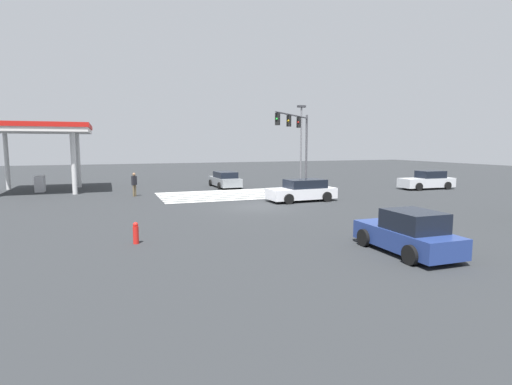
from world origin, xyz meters
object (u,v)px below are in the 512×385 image
object	(u,v)px
car_0	(427,181)
fire_hydrant	(136,233)
car_2	(302,191)
car_1	(225,180)
street_light_pole_a	(301,137)
car_3	(408,234)
traffic_signal_mast	(297,133)
pedestrian	(134,183)

from	to	relation	value
car_0	fire_hydrant	world-z (taller)	car_0
fire_hydrant	car_2	bearing A→B (deg)	-144.05
car_1	car_2	distance (m)	10.78
street_light_pole_a	fire_hydrant	size ratio (longest dim) A/B	8.86
car_3	fire_hydrant	xyz separation A→B (m)	(9.00, -4.83, -0.29)
traffic_signal_mast	car_0	world-z (taller)	traffic_signal_mast
car_0	car_1	xyz separation A→B (m)	(16.13, -7.62, -0.05)
car_3	street_light_pole_a	world-z (taller)	street_light_pole_a
car_0	pedestrian	world-z (taller)	pedestrian
traffic_signal_mast	pedestrian	world-z (taller)	traffic_signal_mast
car_0	pedestrian	size ratio (longest dim) A/B	2.77
car_2	pedestrian	world-z (taller)	pedestrian
car_2	car_1	bearing A→B (deg)	-78.77
car_2	fire_hydrant	distance (m)	14.26
car_1	traffic_signal_mast	bearing A→B (deg)	-147.58
pedestrian	street_light_pole_a	xyz separation A→B (m)	(-16.00, -4.25, 3.60)
pedestrian	street_light_pole_a	distance (m)	16.94
fire_hydrant	car_3	bearing A→B (deg)	151.78
pedestrian	street_light_pole_a	bearing A→B (deg)	64.03
car_3	street_light_pole_a	distance (m)	25.62
car_2	pedestrian	bearing A→B (deg)	-34.03
car_1	car_0	bearing A→B (deg)	-116.70
street_light_pole_a	car_0	bearing A→B (deg)	136.00
pedestrian	fire_hydrant	size ratio (longest dim) A/B	2.06
car_2	street_light_pole_a	xyz separation A→B (m)	(-5.35, -10.86, 3.88)
car_1	fire_hydrant	world-z (taller)	car_1
car_2	car_3	bearing A→B (deg)	76.91
car_2	street_light_pole_a	world-z (taller)	street_light_pole_a
car_1	pedestrian	xyz separation A→B (m)	(8.14, 3.88, 0.32)
car_2	car_3	world-z (taller)	car_3
car_0	pedestrian	distance (m)	24.56
car_2	fire_hydrant	world-z (taller)	car_2
car_3	car_2	bearing A→B (deg)	-9.89
street_light_pole_a	car_2	bearing A→B (deg)	63.76
car_0	car_1	size ratio (longest dim) A/B	1.05
traffic_signal_mast	pedestrian	distance (m)	13.07
car_0	car_2	xyz separation A→B (m)	(13.63, 2.87, -0.01)
car_1	car_2	bearing A→B (deg)	-167.99
car_0	car_3	xyz separation A→B (m)	(16.17, 16.07, -0.01)
car_1	street_light_pole_a	xyz separation A→B (m)	(-7.86, -0.37, 3.92)
traffic_signal_mast	car_3	xyz separation A→B (m)	(4.20, 17.48, -4.02)
car_0	street_light_pole_a	bearing A→B (deg)	-41.58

